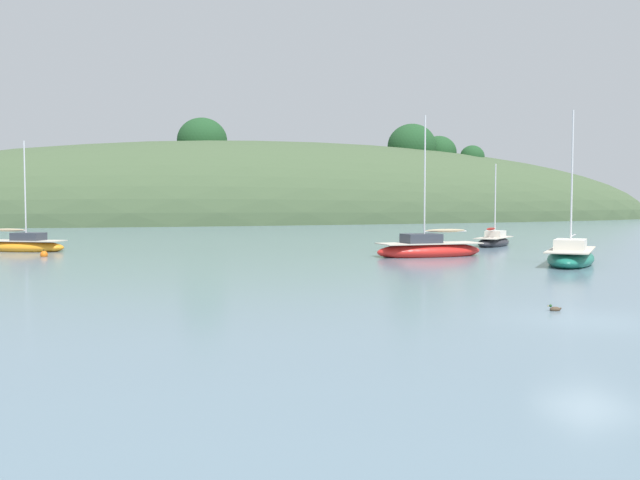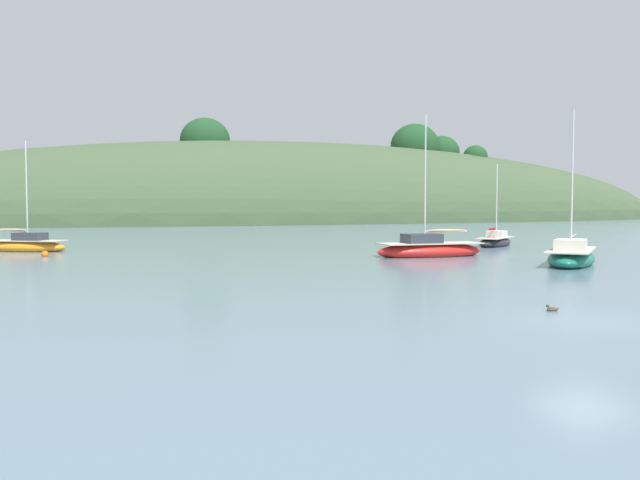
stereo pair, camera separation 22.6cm
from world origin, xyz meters
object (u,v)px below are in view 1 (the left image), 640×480
Objects in this scene: sailboat_teal_outer at (23,246)px; duck_lead at (555,309)px; sailboat_grey_yawl at (494,241)px; sailboat_white_near at (571,257)px; sailboat_black_sloop at (429,249)px; mooring_buoy_inner at (44,255)px.

sailboat_teal_outer reaches higher than duck_lead.
sailboat_teal_outer is (-32.36, 6.81, 0.03)m from sailboat_grey_yawl.
sailboat_black_sloop reaches higher than sailboat_white_near.
sailboat_white_near is 16.56m from duck_lead.
sailboat_black_sloop reaches higher than duck_lead.
sailboat_grey_yawl reaches higher than mooring_buoy_inner.
duck_lead is at bearing -65.06° from sailboat_teal_outer.
sailboat_teal_outer is 13.85× the size of mooring_buoy_inner.
mooring_buoy_inner reaches higher than duck_lead.
sailboat_white_near is 1.31× the size of sailboat_grey_yawl.
sailboat_teal_outer is at bearing 114.94° from duck_lead.
sailboat_black_sloop is 20.39× the size of duck_lead.
sailboat_white_near is at bearing -111.08° from sailboat_grey_yawl.
sailboat_white_near is at bearing -31.58° from mooring_buoy_inner.
sailboat_white_near reaches higher than duck_lead.
sailboat_white_near is at bearing 47.02° from duck_lead.
sailboat_black_sloop is at bearing -31.14° from sailboat_teal_outer.
sailboat_grey_yawl is at bearing 35.71° from sailboat_black_sloop.
sailboat_white_near is 29.94m from mooring_buoy_inner.
sailboat_black_sloop is (-4.07, 7.51, 0.01)m from sailboat_white_near.
sailboat_black_sloop reaches higher than sailboat_grey_yawl.
sailboat_black_sloop reaches higher than sailboat_teal_outer.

